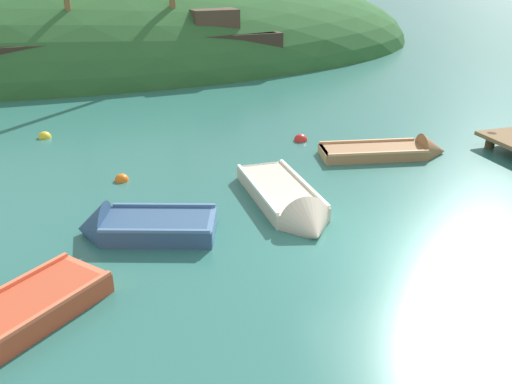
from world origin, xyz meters
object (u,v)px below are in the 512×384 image
at_px(buoy_orange, 122,181).
at_px(rowboat_near_dock, 136,229).
at_px(buoy_yellow, 45,138).
at_px(rowboat_outer_right, 4,326).
at_px(buoy_red, 301,141).
at_px(rowboat_center, 290,205).
at_px(rowboat_portside, 395,153).
at_px(sailing_ship, 135,62).

bearing_deg(buoy_orange, rowboat_near_dock, -88.94).
xyz_separation_m(buoy_yellow, buoy_orange, (2.09, -4.47, 0.00)).
bearing_deg(rowboat_outer_right, buoy_red, -177.05).
height_order(rowboat_outer_right, buoy_yellow, rowboat_outer_right).
xyz_separation_m(rowboat_center, rowboat_near_dock, (-3.54, -0.10, 0.02)).
bearing_deg(buoy_orange, rowboat_outer_right, -111.50).
relative_size(rowboat_portside, buoy_orange, 10.39).
xyz_separation_m(sailing_ship, rowboat_outer_right, (-4.02, -18.53, -0.65)).
distance_m(rowboat_portside, buoy_red, 3.03).
distance_m(rowboat_outer_right, rowboat_near_dock, 3.52).
distance_m(buoy_yellow, buoy_orange, 4.93).
xyz_separation_m(rowboat_near_dock, buoy_orange, (-0.06, 3.11, -0.13)).
xyz_separation_m(rowboat_near_dock, buoy_red, (5.70, 4.73, -0.13)).
height_order(rowboat_near_dock, buoy_orange, rowboat_near_dock).
bearing_deg(buoy_yellow, rowboat_portside, -26.50).
bearing_deg(rowboat_outer_right, rowboat_center, 165.47).
bearing_deg(sailing_ship, rowboat_center, 92.75).
height_order(buoy_yellow, buoy_orange, buoy_yellow).
bearing_deg(rowboat_near_dock, buoy_orange, -70.37).
xyz_separation_m(rowboat_outer_right, buoy_orange, (2.26, 5.75, -0.12)).
height_order(rowboat_center, buoy_orange, rowboat_center).
bearing_deg(rowboat_center, rowboat_near_dock, -88.43).
xyz_separation_m(rowboat_portside, buoy_red, (-2.14, 2.14, -0.08)).
bearing_deg(buoy_yellow, buoy_red, -19.90).
bearing_deg(sailing_ship, rowboat_outer_right, 73.86).
relative_size(sailing_ship, buoy_yellow, 41.72).
distance_m(rowboat_center, rowboat_near_dock, 3.54).
height_order(sailing_ship, rowboat_center, sailing_ship).
xyz_separation_m(buoy_yellow, buoy_red, (7.85, -2.84, 0.00)).
bearing_deg(sailing_ship, buoy_yellow, 61.26).
height_order(buoy_yellow, buoy_red, buoy_red).
distance_m(rowboat_near_dock, buoy_orange, 3.11).
xyz_separation_m(sailing_ship, rowboat_near_dock, (-1.69, -15.88, -0.65)).
xyz_separation_m(rowboat_portside, buoy_orange, (-7.90, 0.52, -0.08)).
distance_m(rowboat_center, rowboat_outer_right, 6.47).
relative_size(sailing_ship, buoy_orange, 45.28).
height_order(rowboat_outer_right, rowboat_near_dock, rowboat_near_dock).
xyz_separation_m(rowboat_outer_right, rowboat_portside, (10.17, 5.23, -0.04)).
bearing_deg(sailing_ship, buoy_red, 105.84).
bearing_deg(buoy_red, sailing_ship, 109.75).
relative_size(sailing_ship, rowboat_portside, 4.36).
relative_size(buoy_yellow, buoy_red, 0.93).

